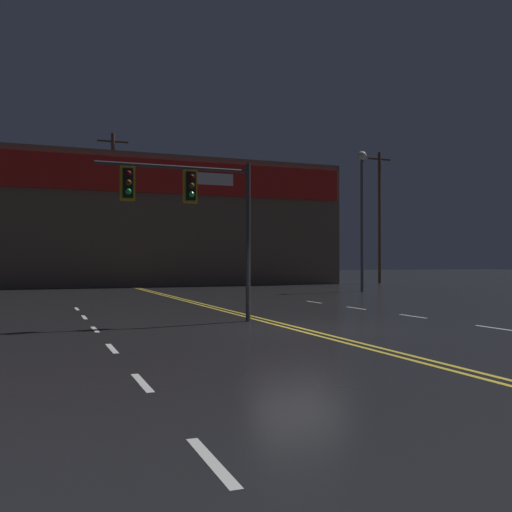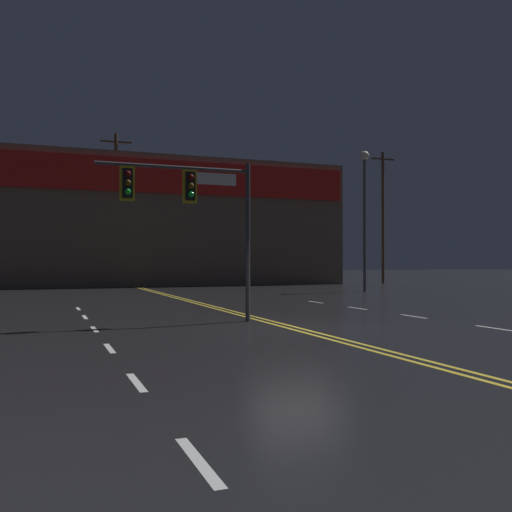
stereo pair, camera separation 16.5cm
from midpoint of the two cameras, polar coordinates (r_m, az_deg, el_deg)
ground_plane at (r=15.54m, az=3.81°, el=-7.28°), size 200.00×200.00×0.00m
road_markings at (r=14.61m, az=10.01°, el=-7.68°), size 15.18×60.00×0.01m
traffic_signal_median at (r=16.90m, az=-7.26°, el=5.72°), size 4.61×0.36×4.82m
streetlight_median_approach at (r=35.81m, az=10.43°, el=5.46°), size 0.56×0.56×8.65m
building_backdrop at (r=47.11m, az=-13.20°, el=3.20°), size 33.87×10.23×9.82m
utility_pole_row at (r=42.33m, az=-14.73°, el=5.25°), size 45.23×0.26×12.98m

